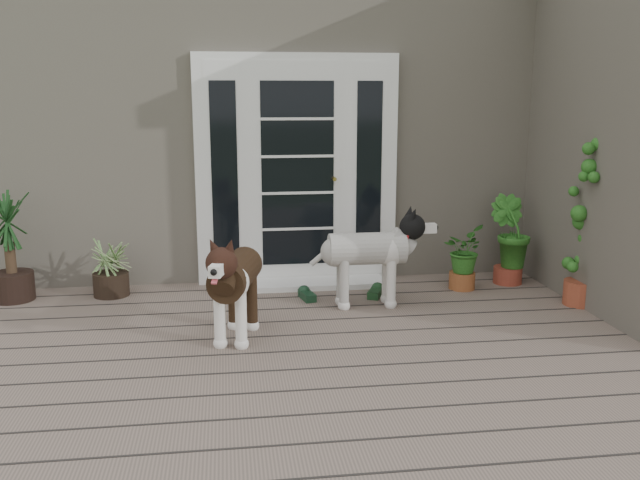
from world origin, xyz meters
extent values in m
cube|color=#6B5B4C|center=(0.00, 0.40, 0.06)|extent=(6.20, 4.60, 0.12)
cube|color=#665E54|center=(0.00, 4.65, 1.55)|extent=(7.40, 4.00, 3.10)
cube|color=white|center=(-0.20, 2.60, 1.19)|extent=(1.90, 0.14, 2.15)
cube|color=white|center=(-0.20, 2.40, 0.14)|extent=(1.60, 0.40, 0.05)
imported|color=#164E1B|center=(1.28, 2.10, 0.37)|extent=(0.53, 0.53, 0.51)
imported|color=#2F651D|center=(1.79, 2.23, 0.43)|extent=(0.59, 0.59, 0.63)
imported|color=#2B661D|center=(2.33, 2.32, 0.41)|extent=(0.45, 0.45, 0.58)
camera|label=1|loc=(-0.87, -3.84, 1.90)|focal=38.62mm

